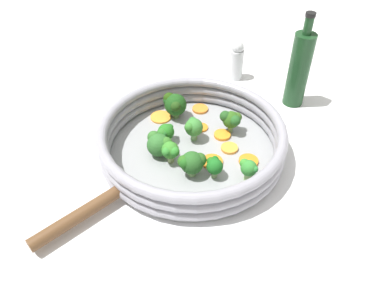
% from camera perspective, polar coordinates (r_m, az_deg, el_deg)
% --- Properties ---
extents(ground_plane, '(4.00, 4.00, 0.00)m').
position_cam_1_polar(ground_plane, '(0.74, 0.00, -1.46)').
color(ground_plane, white).
extents(skillet, '(0.34, 0.34, 0.01)m').
position_cam_1_polar(skillet, '(0.74, 0.00, -1.17)').
color(skillet, '#939699').
rests_on(skillet, ground_plane).
extents(skillet_rim_wall, '(0.36, 0.36, 0.06)m').
position_cam_1_polar(skillet_rim_wall, '(0.71, 0.00, 0.93)').
color(skillet_rim_wall, '#91909B').
rests_on(skillet_rim_wall, skillet).
extents(skillet_handle, '(0.16, 0.07, 0.02)m').
position_cam_1_polar(skillet_handle, '(0.64, -17.00, -10.48)').
color(skillet_handle, brown).
rests_on(skillet_handle, skillet).
extents(skillet_rivet_left, '(0.01, 0.01, 0.01)m').
position_cam_1_polar(skillet_rivet_left, '(0.69, -11.86, -5.08)').
color(skillet_rivet_left, '#929A98').
rests_on(skillet_rivet_left, skillet).
extents(skillet_rivet_right, '(0.01, 0.01, 0.01)m').
position_cam_1_polar(skillet_rivet_right, '(0.64, -8.10, -8.68)').
color(skillet_rivet_right, gray).
rests_on(skillet_rivet_right, skillet).
extents(carrot_slice_0, '(0.05, 0.05, 0.01)m').
position_cam_1_polar(carrot_slice_0, '(0.72, 8.60, -2.57)').
color(carrot_slice_0, orange).
rests_on(carrot_slice_0, skillet).
extents(carrot_slice_1, '(0.04, 0.04, 0.00)m').
position_cam_1_polar(carrot_slice_1, '(0.78, 1.38, 2.54)').
color(carrot_slice_1, orange).
rests_on(carrot_slice_1, skillet).
extents(carrot_slice_2, '(0.05, 0.05, 0.00)m').
position_cam_1_polar(carrot_slice_2, '(0.71, 3.09, -2.71)').
color(carrot_slice_2, orange).
rests_on(carrot_slice_2, skillet).
extents(carrot_slice_3, '(0.04, 0.04, 0.00)m').
position_cam_1_polar(carrot_slice_3, '(0.71, 0.78, -2.59)').
color(carrot_slice_3, orange).
rests_on(carrot_slice_3, skillet).
extents(carrot_slice_4, '(0.05, 0.05, 0.01)m').
position_cam_1_polar(carrot_slice_4, '(0.74, 5.72, -0.62)').
color(carrot_slice_4, '#F29A36').
rests_on(carrot_slice_4, skillet).
extents(carrot_slice_5, '(0.06, 0.06, 0.00)m').
position_cam_1_polar(carrot_slice_5, '(0.82, -4.78, 4.11)').
color(carrot_slice_5, orange).
rests_on(carrot_slice_5, skillet).
extents(carrot_slice_6, '(0.05, 0.05, 0.01)m').
position_cam_1_polar(carrot_slice_6, '(0.84, 1.25, 5.37)').
color(carrot_slice_6, orange).
rests_on(carrot_slice_6, skillet).
extents(carrot_slice_7, '(0.04, 0.04, 0.01)m').
position_cam_1_polar(carrot_slice_7, '(0.77, 4.63, 1.38)').
color(carrot_slice_7, orange).
rests_on(carrot_slice_7, skillet).
extents(broccoli_floret_0, '(0.05, 0.05, 0.06)m').
position_cam_1_polar(broccoli_floret_0, '(0.80, -2.72, 6.11)').
color(broccoli_floret_0, '#5E8745').
rests_on(broccoli_floret_0, skillet).
extents(broccoli_floret_1, '(0.04, 0.04, 0.05)m').
position_cam_1_polar(broccoli_floret_1, '(0.69, -3.32, -0.99)').
color(broccoli_floret_1, '#7E9456').
rests_on(broccoli_floret_1, skillet).
extents(broccoli_floret_2, '(0.04, 0.05, 0.05)m').
position_cam_1_polar(broccoli_floret_2, '(0.71, -5.09, 0.01)').
color(broccoli_floret_2, '#799F59').
rests_on(broccoli_floret_2, skillet).
extents(broccoli_floret_3, '(0.05, 0.04, 0.05)m').
position_cam_1_polar(broccoli_floret_3, '(0.67, -0.05, -2.85)').
color(broccoli_floret_3, '#7FA661').
rests_on(broccoli_floret_3, skillet).
extents(broccoli_floret_4, '(0.04, 0.03, 0.04)m').
position_cam_1_polar(broccoli_floret_4, '(0.74, -4.07, 1.77)').
color(broccoli_floret_4, '#83B260').
rests_on(broccoli_floret_4, skillet).
extents(broccoli_floret_5, '(0.03, 0.03, 0.04)m').
position_cam_1_polar(broccoli_floret_5, '(0.67, 3.42, -3.32)').
color(broccoli_floret_5, '#6A8852').
rests_on(broccoli_floret_5, skillet).
extents(broccoli_floret_6, '(0.04, 0.04, 0.05)m').
position_cam_1_polar(broccoli_floret_6, '(0.74, 0.20, 2.58)').
color(broccoli_floret_6, '#709C5D').
rests_on(broccoli_floret_6, skillet).
extents(broccoli_floret_7, '(0.03, 0.04, 0.04)m').
position_cam_1_polar(broccoli_floret_7, '(0.67, 8.61, -3.67)').
color(broccoli_floret_7, '#86AD65').
rests_on(broccoli_floret_7, skillet).
extents(broccoli_floret_8, '(0.04, 0.05, 0.05)m').
position_cam_1_polar(broccoli_floret_8, '(0.76, 6.02, 3.77)').
color(broccoli_floret_8, '#779958').
rests_on(broccoli_floret_8, skillet).
extents(salt_shaker, '(0.03, 0.03, 0.10)m').
position_cam_1_polar(salt_shaker, '(0.95, 6.80, 12.55)').
color(salt_shaker, silver).
rests_on(salt_shaker, ground_plane).
extents(oil_bottle, '(0.05, 0.05, 0.21)m').
position_cam_1_polar(oil_bottle, '(0.86, 16.01, 10.97)').
color(oil_bottle, '#193D1E').
rests_on(oil_bottle, ground_plane).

